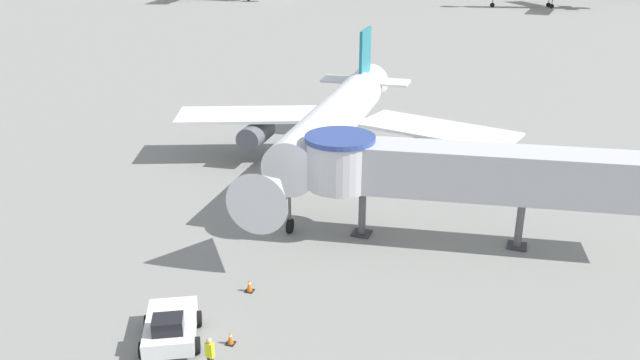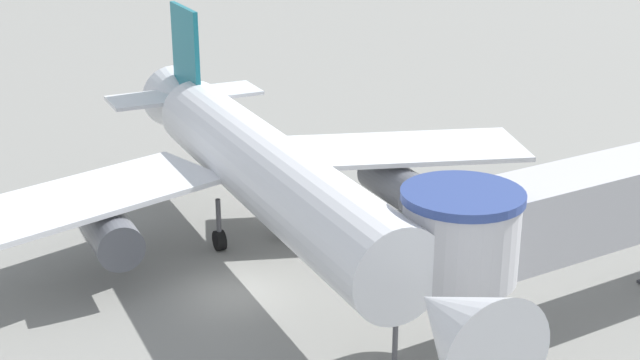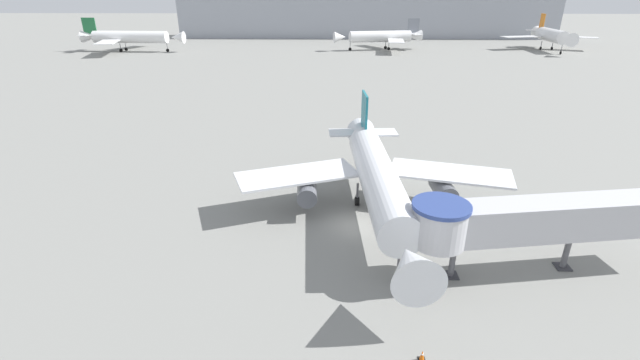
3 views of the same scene
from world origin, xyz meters
The scene contains 3 objects.
ground_plane centered at (0.00, 0.00, 0.00)m, with size 800.00×800.00×0.00m, color gray.
main_airplane centered at (2.23, 2.36, 3.96)m, with size 27.18×29.60×9.33m.
jet_bridge centered at (11.92, -6.54, 4.48)m, with size 19.49×5.91×6.16m.
Camera 2 is at (-8.89, -30.69, 16.49)m, focal length 50.00 mm.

